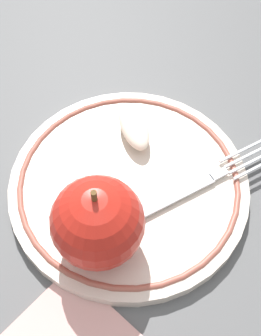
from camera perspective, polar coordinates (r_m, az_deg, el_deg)
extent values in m
plane|color=#4D4D4E|center=(0.48, 0.81, -3.21)|extent=(2.00, 2.00, 0.00)
cylinder|color=beige|center=(0.48, 0.00, -1.97)|extent=(0.24, 0.24, 0.01)
torus|color=#995041|center=(0.47, 0.00, -1.52)|extent=(0.22, 0.22, 0.01)
sphere|color=#B11E15|center=(0.40, -4.61, -6.33)|extent=(0.08, 0.08, 0.08)
cylinder|color=brown|center=(0.36, -5.09, -3.14)|extent=(0.00, 0.00, 0.01)
ellipsoid|color=#F4DEC5|center=(0.49, 0.41, 5.11)|extent=(0.06, 0.06, 0.02)
cube|color=silver|center=(0.45, 4.47, -3.94)|extent=(0.06, 0.09, 0.00)
cube|color=silver|center=(0.48, 10.73, -0.74)|extent=(0.02, 0.02, 0.00)
cube|color=silver|center=(0.49, 15.52, 0.28)|extent=(0.04, 0.06, 0.00)
cube|color=silver|center=(0.49, 14.97, 0.96)|extent=(0.04, 0.06, 0.00)
cube|color=silver|center=(0.50, 14.42, 1.63)|extent=(0.04, 0.06, 0.00)
cube|color=silver|center=(0.50, 13.88, 2.29)|extent=(0.04, 0.06, 0.00)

